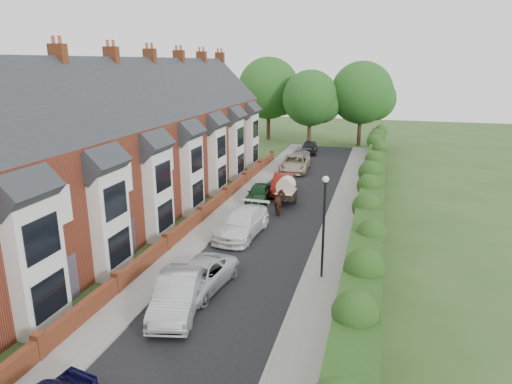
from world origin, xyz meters
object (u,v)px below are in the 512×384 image
car_grey (299,157)px  horse (280,203)px  lamppost (324,215)px  car_beige (295,163)px  car_red (283,184)px  horse_cart (286,189)px  car_silver_b (200,277)px  car_black (309,147)px  car_white (242,223)px  car_green (259,193)px  car_silver_a (178,294)px

car_grey → horse: horse is taller
lamppost → car_beige: 22.76m
car_red → horse_cart: 3.26m
car_silver_b → horse: horse is taller
horse_cart → lamppost: bearing=-69.6°
car_black → car_silver_b: bearing=-94.4°
car_white → car_green: (-0.81, 7.01, -0.12)m
car_silver_a → horse: bearing=71.2°
car_green → car_grey: size_ratio=0.87×
lamppost → horse: 10.32m
car_silver_a → car_beige: car_silver_a is taller
car_green → horse_cart: bearing=-13.5°
car_beige → horse_cart: horse_cart is taller
car_silver_b → car_beige: 24.54m
car_white → horse_cart: bearing=82.5°
car_green → horse: bearing=-51.0°
car_green → car_grey: bearing=85.1°
car_silver_a → car_black: bearing=77.0°
car_green → car_grey: (0.48, 13.97, -0.02)m
car_grey → horse_cart: size_ratio=1.52×
lamppost → car_beige: (-5.51, 21.94, -2.53)m
car_silver_a → horse_cart: 15.77m
car_black → horse: horse is taller
car_grey → horse: size_ratio=2.44×
lamppost → horse_cart: bearing=110.4°
lamppost → horse: bearing=114.3°
car_silver_b → car_beige: bearing=97.7°
car_grey → car_black: (0.18, 5.77, 0.08)m
car_white → car_red: (0.45, 9.71, -0.04)m
horse_cart → car_silver_a: bearing=-94.9°
car_silver_a → horse: car_silver_a is taller
car_silver_a → car_red: bearing=75.4°
car_silver_b → car_grey: size_ratio=1.04×
horse_cart → car_silver_b: bearing=-94.9°
car_white → car_red: size_ratio=1.20×
lamppost → car_white: (-5.45, 4.50, -2.51)m
car_silver_a → car_black: (-0.13, 35.84, -0.05)m
car_silver_b → car_green: bearing=101.1°
car_silver_a → car_white: size_ratio=0.88×
car_beige → car_black: 9.29m
car_green → car_red: size_ratio=0.86×
car_grey → horse_cart: (1.66, -14.36, 0.57)m
car_red → car_white: bearing=-98.9°
car_white → car_silver_a: bearing=-86.3°
car_silver_a → car_green: 16.13m
lamppost → car_red: (-5.00, 14.21, -2.55)m
lamppost → car_red: size_ratio=1.14×
car_beige → horse: bearing=-86.6°
car_beige → car_green: bearing=-96.9°
car_white → car_beige: 17.44m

